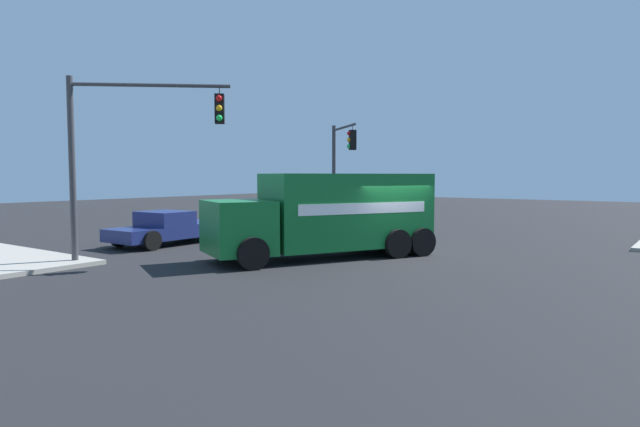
# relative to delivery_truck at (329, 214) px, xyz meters

# --- Properties ---
(ground_plane) EXTENTS (100.00, 100.00, 0.00)m
(ground_plane) POSITION_rel_delivery_truck_xyz_m (-1.68, -1.20, -1.51)
(ground_plane) COLOR black
(delivery_truck) EXTENTS (5.86, 8.12, 2.91)m
(delivery_truck) POSITION_rel_delivery_truck_xyz_m (0.00, 0.00, 0.00)
(delivery_truck) COLOR #146B2D
(delivery_truck) RESTS_ON ground
(traffic_light_primary) EXTENTS (2.95, 2.48, 5.52)m
(traffic_light_primary) POSITION_rel_delivery_truck_xyz_m (4.99, -8.04, 2.10)
(traffic_light_primary) COLOR #38383D
(traffic_light_primary) RESTS_ON ground
(traffic_light_secondary) EXTENTS (3.89, 3.44, 5.82)m
(traffic_light_secondary) POSITION_rel_delivery_truck_xyz_m (4.49, 4.95, 2.52)
(traffic_light_secondary) COLOR #38383D
(traffic_light_secondary) RESTS_ON sidewalk_corner_far
(pickup_navy) EXTENTS (2.37, 5.25, 1.38)m
(pickup_navy) POSITION_rel_delivery_truck_xyz_m (7.45, 0.97, -0.78)
(pickup_navy) COLOR navy
(pickup_navy) RESTS_ON ground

